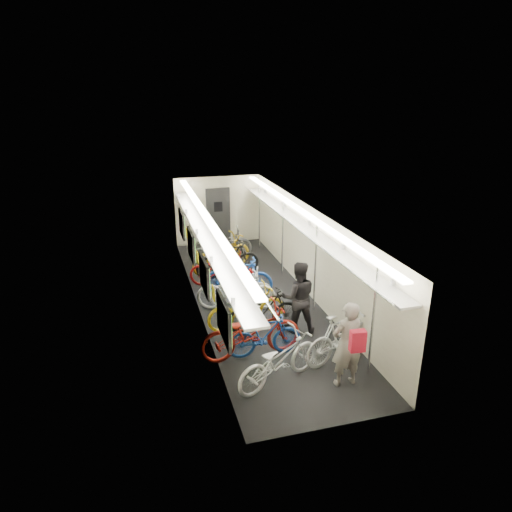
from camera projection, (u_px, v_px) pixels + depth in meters
train_car_shell at (234, 233)px, 12.01m from camera, size 10.00×10.00×10.00m
bicycle_0 at (279, 360)px, 8.45m from camera, size 2.00×1.35×1.00m
bicycle_1 at (264, 335)px, 9.34m from camera, size 1.58×0.52×0.94m
bicycle_2 at (251, 332)px, 9.29m from camera, size 2.18×0.88×1.12m
bicycle_3 at (264, 310)px, 10.32m from camera, size 1.70×0.49×1.02m
bicycle_4 at (246, 307)px, 10.49m from camera, size 1.95×0.87×0.99m
bicycle_5 at (241, 289)px, 11.51m from camera, size 1.66×0.63×0.97m
bicycle_6 at (236, 290)px, 11.35m from camera, size 2.08×1.20×1.03m
bicycle_7 at (238, 277)px, 12.08m from camera, size 1.90×1.12×1.10m
bicycle_8 at (222, 270)px, 12.69m from camera, size 1.95×1.24×0.97m
bicycle_9 at (228, 260)px, 13.23m from camera, size 1.94×0.68×1.14m
bicycle_10 at (222, 253)px, 13.80m from camera, size 2.19×1.51×1.09m
bicycle_11 at (341, 336)px, 9.17m from camera, size 1.86×1.04×1.08m
bicycle_12 at (219, 251)px, 14.32m from camera, size 1.77×0.81×0.90m
bicycle_14 at (222, 243)px, 14.86m from camera, size 1.99×0.89×1.01m
passenger_near at (347, 344)px, 8.31m from camera, size 0.64×0.44×1.68m
passenger_mid at (298, 297)px, 10.20m from camera, size 0.93×0.79×1.68m
backpack at (358, 341)px, 7.57m from camera, size 0.27×0.17×0.38m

